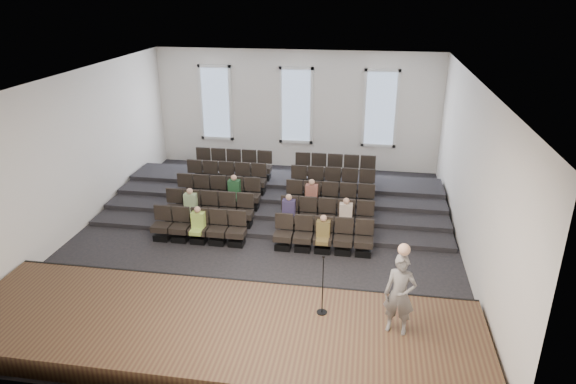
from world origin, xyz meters
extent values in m
plane|color=black|center=(0.00, 0.00, 0.00)|extent=(14.00, 14.00, 0.00)
cube|color=white|center=(0.00, 0.00, 5.01)|extent=(12.00, 14.00, 0.02)
cube|color=white|center=(0.00, 7.02, 2.50)|extent=(12.00, 0.04, 5.00)
cube|color=white|center=(0.00, -7.02, 2.50)|extent=(12.00, 0.04, 5.00)
cube|color=white|center=(-6.02, 0.00, 2.50)|extent=(0.04, 14.00, 5.00)
cube|color=white|center=(6.02, 0.00, 2.50)|extent=(0.04, 14.00, 5.00)
cube|color=#4D3821|center=(0.00, -5.10, 0.25)|extent=(11.80, 3.60, 0.50)
cube|color=black|center=(0.00, -3.33, 0.25)|extent=(11.80, 0.06, 0.52)
cube|color=black|center=(0.00, 2.33, 0.07)|extent=(11.80, 4.80, 0.15)
cube|color=black|center=(0.00, 2.85, 0.15)|extent=(11.80, 3.75, 0.30)
cube|color=black|center=(0.00, 3.38, 0.22)|extent=(11.80, 2.70, 0.45)
cube|color=black|center=(0.00, 3.90, 0.30)|extent=(11.80, 1.65, 0.60)
cube|color=black|center=(-3.13, -0.60, 0.10)|extent=(0.47, 0.43, 0.20)
cube|color=black|center=(-3.13, -0.60, 0.41)|extent=(0.55, 0.50, 0.19)
cube|color=black|center=(-3.13, -0.39, 0.82)|extent=(0.55, 0.08, 0.50)
cube|color=black|center=(-2.53, -0.60, 0.10)|extent=(0.47, 0.43, 0.20)
cube|color=black|center=(-2.53, -0.60, 0.41)|extent=(0.55, 0.50, 0.19)
cube|color=black|center=(-2.53, -0.39, 0.82)|extent=(0.55, 0.08, 0.50)
cube|color=black|center=(-1.93, -0.60, 0.10)|extent=(0.47, 0.43, 0.20)
cube|color=black|center=(-1.93, -0.60, 0.41)|extent=(0.55, 0.50, 0.19)
cube|color=black|center=(-1.93, -0.39, 0.82)|extent=(0.55, 0.08, 0.50)
cube|color=black|center=(-1.33, -0.60, 0.10)|extent=(0.47, 0.43, 0.20)
cube|color=black|center=(-1.33, -0.60, 0.41)|extent=(0.55, 0.50, 0.19)
cube|color=black|center=(-1.33, -0.39, 0.82)|extent=(0.55, 0.08, 0.50)
cube|color=black|center=(-0.73, -0.60, 0.10)|extent=(0.47, 0.43, 0.20)
cube|color=black|center=(-0.73, -0.60, 0.41)|extent=(0.55, 0.50, 0.19)
cube|color=black|center=(-0.73, -0.39, 0.82)|extent=(0.55, 0.08, 0.50)
cube|color=black|center=(0.73, -0.60, 0.10)|extent=(0.47, 0.43, 0.20)
cube|color=black|center=(0.73, -0.60, 0.41)|extent=(0.55, 0.50, 0.19)
cube|color=black|center=(0.73, -0.39, 0.82)|extent=(0.55, 0.08, 0.50)
cube|color=black|center=(1.33, -0.60, 0.10)|extent=(0.47, 0.43, 0.20)
cube|color=black|center=(1.33, -0.60, 0.41)|extent=(0.55, 0.50, 0.19)
cube|color=black|center=(1.33, -0.39, 0.82)|extent=(0.55, 0.08, 0.50)
cube|color=black|center=(1.93, -0.60, 0.10)|extent=(0.47, 0.43, 0.20)
cube|color=black|center=(1.93, -0.60, 0.41)|extent=(0.55, 0.50, 0.19)
cube|color=black|center=(1.93, -0.39, 0.82)|extent=(0.55, 0.08, 0.50)
cube|color=black|center=(2.53, -0.60, 0.10)|extent=(0.47, 0.43, 0.20)
cube|color=black|center=(2.53, -0.60, 0.41)|extent=(0.55, 0.50, 0.19)
cube|color=black|center=(2.53, -0.39, 0.82)|extent=(0.55, 0.08, 0.50)
cube|color=black|center=(3.13, -0.60, 0.10)|extent=(0.47, 0.43, 0.20)
cube|color=black|center=(3.13, -0.60, 0.41)|extent=(0.55, 0.50, 0.19)
cube|color=black|center=(3.13, -0.39, 0.82)|extent=(0.55, 0.08, 0.50)
cube|color=black|center=(-3.13, 0.45, 0.25)|extent=(0.47, 0.43, 0.20)
cube|color=black|center=(-3.13, 0.45, 0.56)|extent=(0.55, 0.50, 0.19)
cube|color=black|center=(-3.13, 0.66, 0.97)|extent=(0.55, 0.08, 0.50)
cube|color=black|center=(-2.53, 0.45, 0.25)|extent=(0.47, 0.43, 0.20)
cube|color=black|center=(-2.53, 0.45, 0.56)|extent=(0.55, 0.50, 0.19)
cube|color=black|center=(-2.53, 0.66, 0.97)|extent=(0.55, 0.08, 0.50)
cube|color=black|center=(-1.93, 0.45, 0.25)|extent=(0.47, 0.43, 0.20)
cube|color=black|center=(-1.93, 0.45, 0.56)|extent=(0.55, 0.50, 0.19)
cube|color=black|center=(-1.93, 0.66, 0.97)|extent=(0.55, 0.08, 0.50)
cube|color=black|center=(-1.33, 0.45, 0.25)|extent=(0.47, 0.43, 0.20)
cube|color=black|center=(-1.33, 0.45, 0.56)|extent=(0.55, 0.50, 0.19)
cube|color=black|center=(-1.33, 0.66, 0.97)|extent=(0.55, 0.08, 0.50)
cube|color=black|center=(-0.73, 0.45, 0.25)|extent=(0.47, 0.43, 0.20)
cube|color=black|center=(-0.73, 0.45, 0.56)|extent=(0.55, 0.50, 0.19)
cube|color=black|center=(-0.73, 0.66, 0.97)|extent=(0.55, 0.08, 0.50)
cube|color=black|center=(0.73, 0.45, 0.25)|extent=(0.47, 0.43, 0.20)
cube|color=black|center=(0.73, 0.45, 0.56)|extent=(0.55, 0.50, 0.19)
cube|color=black|center=(0.73, 0.66, 0.97)|extent=(0.55, 0.08, 0.50)
cube|color=black|center=(1.33, 0.45, 0.25)|extent=(0.47, 0.43, 0.20)
cube|color=black|center=(1.33, 0.45, 0.56)|extent=(0.55, 0.50, 0.19)
cube|color=black|center=(1.33, 0.66, 0.97)|extent=(0.55, 0.08, 0.50)
cube|color=black|center=(1.93, 0.45, 0.25)|extent=(0.47, 0.43, 0.20)
cube|color=black|center=(1.93, 0.45, 0.56)|extent=(0.55, 0.50, 0.19)
cube|color=black|center=(1.93, 0.66, 0.97)|extent=(0.55, 0.08, 0.50)
cube|color=black|center=(2.53, 0.45, 0.25)|extent=(0.47, 0.43, 0.20)
cube|color=black|center=(2.53, 0.45, 0.56)|extent=(0.55, 0.50, 0.19)
cube|color=black|center=(2.53, 0.66, 0.97)|extent=(0.55, 0.08, 0.50)
cube|color=black|center=(3.13, 0.45, 0.25)|extent=(0.47, 0.43, 0.20)
cube|color=black|center=(3.13, 0.45, 0.56)|extent=(0.55, 0.50, 0.19)
cube|color=black|center=(3.13, 0.66, 0.97)|extent=(0.55, 0.08, 0.50)
cube|color=black|center=(-3.13, 1.50, 0.40)|extent=(0.47, 0.42, 0.20)
cube|color=black|center=(-3.13, 1.50, 0.71)|extent=(0.55, 0.50, 0.19)
cube|color=black|center=(-3.13, 1.71, 1.12)|extent=(0.55, 0.08, 0.50)
cube|color=black|center=(-2.53, 1.50, 0.40)|extent=(0.47, 0.42, 0.20)
cube|color=black|center=(-2.53, 1.50, 0.71)|extent=(0.55, 0.50, 0.19)
cube|color=black|center=(-2.53, 1.71, 1.12)|extent=(0.55, 0.08, 0.50)
cube|color=black|center=(-1.93, 1.50, 0.40)|extent=(0.47, 0.42, 0.20)
cube|color=black|center=(-1.93, 1.50, 0.71)|extent=(0.55, 0.50, 0.19)
cube|color=black|center=(-1.93, 1.71, 1.12)|extent=(0.55, 0.08, 0.50)
cube|color=black|center=(-1.33, 1.50, 0.40)|extent=(0.47, 0.42, 0.20)
cube|color=black|center=(-1.33, 1.50, 0.71)|extent=(0.55, 0.50, 0.19)
cube|color=black|center=(-1.33, 1.71, 1.12)|extent=(0.55, 0.08, 0.50)
cube|color=black|center=(-0.73, 1.50, 0.40)|extent=(0.47, 0.42, 0.20)
cube|color=black|center=(-0.73, 1.50, 0.71)|extent=(0.55, 0.50, 0.19)
cube|color=black|center=(-0.73, 1.71, 1.12)|extent=(0.55, 0.08, 0.50)
cube|color=black|center=(0.73, 1.50, 0.40)|extent=(0.47, 0.42, 0.20)
cube|color=black|center=(0.73, 1.50, 0.71)|extent=(0.55, 0.50, 0.19)
cube|color=black|center=(0.73, 1.71, 1.12)|extent=(0.55, 0.08, 0.50)
cube|color=black|center=(1.33, 1.50, 0.40)|extent=(0.47, 0.42, 0.20)
cube|color=black|center=(1.33, 1.50, 0.71)|extent=(0.55, 0.50, 0.19)
cube|color=black|center=(1.33, 1.71, 1.12)|extent=(0.55, 0.08, 0.50)
cube|color=black|center=(1.93, 1.50, 0.40)|extent=(0.47, 0.42, 0.20)
cube|color=black|center=(1.93, 1.50, 0.71)|extent=(0.55, 0.50, 0.19)
cube|color=black|center=(1.93, 1.71, 1.12)|extent=(0.55, 0.08, 0.50)
cube|color=black|center=(2.53, 1.50, 0.40)|extent=(0.47, 0.42, 0.20)
cube|color=black|center=(2.53, 1.50, 0.71)|extent=(0.55, 0.50, 0.19)
cube|color=black|center=(2.53, 1.71, 1.12)|extent=(0.55, 0.08, 0.50)
cube|color=black|center=(3.13, 1.50, 0.40)|extent=(0.47, 0.42, 0.20)
cube|color=black|center=(3.13, 1.50, 0.71)|extent=(0.55, 0.50, 0.19)
cube|color=black|center=(3.13, 1.71, 1.12)|extent=(0.55, 0.08, 0.50)
cube|color=black|center=(-3.13, 2.55, 0.55)|extent=(0.47, 0.42, 0.20)
cube|color=black|center=(-3.13, 2.55, 0.86)|extent=(0.55, 0.50, 0.19)
cube|color=black|center=(-3.13, 2.76, 1.27)|extent=(0.55, 0.08, 0.50)
cube|color=black|center=(-2.53, 2.55, 0.55)|extent=(0.47, 0.42, 0.20)
cube|color=black|center=(-2.53, 2.55, 0.86)|extent=(0.55, 0.50, 0.19)
cube|color=black|center=(-2.53, 2.76, 1.27)|extent=(0.55, 0.08, 0.50)
cube|color=black|center=(-1.93, 2.55, 0.55)|extent=(0.47, 0.42, 0.20)
cube|color=black|center=(-1.93, 2.55, 0.86)|extent=(0.55, 0.50, 0.19)
cube|color=black|center=(-1.93, 2.76, 1.27)|extent=(0.55, 0.08, 0.50)
cube|color=black|center=(-1.33, 2.55, 0.55)|extent=(0.47, 0.42, 0.20)
cube|color=black|center=(-1.33, 2.55, 0.86)|extent=(0.55, 0.50, 0.19)
cube|color=black|center=(-1.33, 2.76, 1.27)|extent=(0.55, 0.08, 0.50)
cube|color=black|center=(-0.73, 2.55, 0.55)|extent=(0.47, 0.42, 0.20)
cube|color=black|center=(-0.73, 2.55, 0.86)|extent=(0.55, 0.50, 0.19)
cube|color=black|center=(-0.73, 2.76, 1.27)|extent=(0.55, 0.08, 0.50)
cube|color=black|center=(0.73, 2.55, 0.55)|extent=(0.47, 0.42, 0.20)
cube|color=black|center=(0.73, 2.55, 0.86)|extent=(0.55, 0.50, 0.19)
cube|color=black|center=(0.73, 2.76, 1.27)|extent=(0.55, 0.08, 0.50)
cube|color=black|center=(1.33, 2.55, 0.55)|extent=(0.47, 0.42, 0.20)
cube|color=black|center=(1.33, 2.55, 0.86)|extent=(0.55, 0.50, 0.19)
cube|color=black|center=(1.33, 2.76, 1.27)|extent=(0.55, 0.08, 0.50)
cube|color=black|center=(1.93, 2.55, 0.55)|extent=(0.47, 0.42, 0.20)
cube|color=black|center=(1.93, 2.55, 0.86)|extent=(0.55, 0.50, 0.19)
cube|color=black|center=(1.93, 2.76, 1.27)|extent=(0.55, 0.08, 0.50)
cube|color=black|center=(2.53, 2.55, 0.55)|extent=(0.47, 0.42, 0.20)
cube|color=black|center=(2.53, 2.55, 0.86)|extent=(0.55, 0.50, 0.19)
cube|color=black|center=(2.53, 2.76, 1.27)|extent=(0.55, 0.08, 0.50)
cube|color=black|center=(3.13, 2.55, 0.55)|extent=(0.47, 0.42, 0.20)
cube|color=black|center=(3.13, 2.55, 0.86)|extent=(0.55, 0.50, 0.19)
cube|color=black|center=(3.13, 2.76, 1.27)|extent=(0.55, 0.08, 0.50)
cube|color=black|center=(-3.13, 3.60, 0.70)|extent=(0.47, 0.42, 0.20)
cube|color=black|center=(-3.13, 3.60, 1.01)|extent=(0.55, 0.50, 0.19)
cube|color=black|center=(-3.13, 3.81, 1.42)|extent=(0.55, 0.08, 0.50)
cube|color=black|center=(-2.53, 3.60, 0.70)|extent=(0.47, 0.42, 0.20)
cube|color=black|center=(-2.53, 3.60, 1.01)|extent=(0.55, 0.50, 0.19)
cube|color=black|center=(-2.53, 3.81, 1.42)|extent=(0.55, 0.08, 0.50)
cube|color=black|center=(-1.93, 3.60, 0.70)|extent=(0.47, 0.42, 0.20)
cube|color=black|center=(-1.93, 3.60, 1.01)|extent=(0.55, 0.50, 0.19)
cube|color=black|center=(-1.93, 3.81, 1.42)|extent=(0.55, 0.08, 0.50)
cube|color=black|center=(-1.33, 3.60, 0.70)|extent=(0.47, 0.42, 0.20)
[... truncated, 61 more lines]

